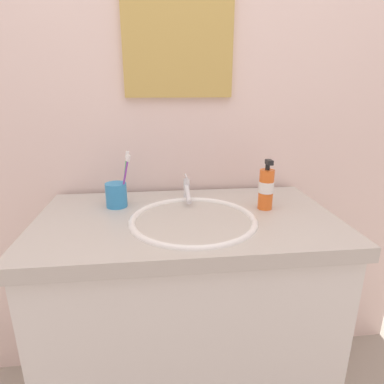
{
  "coord_description": "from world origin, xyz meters",
  "views": [
    {
      "loc": [
        -0.1,
        -1.03,
        1.31
      ],
      "look_at": [
        0.02,
        -0.01,
        0.98
      ],
      "focal_mm": 30.15,
      "sensor_mm": 36.0,
      "label": 1
    }
  ],
  "objects": [
    {
      "name": "tiled_wall_back",
      "position": [
        0.0,
        0.33,
        1.2
      ],
      "size": [
        2.23,
        0.04,
        2.4
      ],
      "primitive_type": "cube",
      "color": "beige",
      "rests_on": "ground"
    },
    {
      "name": "vanity_counter",
      "position": [
        0.0,
        0.0,
        0.45
      ],
      "size": [
        1.03,
        0.59,
        0.89
      ],
      "color": "silver",
      "rests_on": "ground"
    },
    {
      "name": "sink_basin",
      "position": [
        0.02,
        -0.04,
        0.86
      ],
      "size": [
        0.43,
        0.43,
        0.1
      ],
      "color": "white",
      "rests_on": "vanity_counter"
    },
    {
      "name": "faucet",
      "position": [
        0.02,
        0.16,
        0.93
      ],
      "size": [
        0.02,
        0.15,
        0.09
      ],
      "color": "silver",
      "rests_on": "sink_basin"
    },
    {
      "name": "toothbrush_cup",
      "position": [
        -0.25,
        0.12,
        0.94
      ],
      "size": [
        0.08,
        0.08,
        0.09
      ],
      "primitive_type": "cylinder",
      "color": "#338CCC",
      "rests_on": "vanity_counter"
    },
    {
      "name": "toothbrush_green",
      "position": [
        -0.21,
        0.12,
        1.01
      ],
      "size": [
        0.04,
        0.01,
        0.2
      ],
      "color": "green",
      "rests_on": "toothbrush_cup"
    },
    {
      "name": "toothbrush_purple",
      "position": [
        -0.21,
        0.1,
        1.01
      ],
      "size": [
        0.06,
        0.04,
        0.2
      ],
      "color": "purple",
      "rests_on": "toothbrush_cup"
    },
    {
      "name": "soap_dispenser",
      "position": [
        0.29,
        0.04,
        0.97
      ],
      "size": [
        0.05,
        0.06,
        0.18
      ],
      "color": "orange",
      "rests_on": "vanity_counter"
    },
    {
      "name": "wall_mirror",
      "position": [
        0.0,
        0.3,
        1.55
      ],
      "size": [
        0.42,
        0.02,
        0.55
      ],
      "color": "tan"
    }
  ]
}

